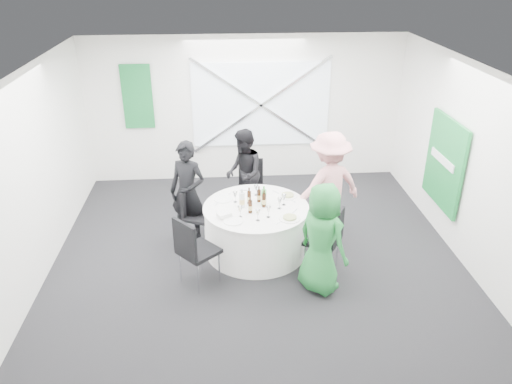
{
  "coord_description": "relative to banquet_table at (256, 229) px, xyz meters",
  "views": [
    {
      "loc": [
        -0.48,
        -6.26,
        4.15
      ],
      "look_at": [
        0.0,
        0.2,
        1.0
      ],
      "focal_mm": 35.0,
      "sensor_mm": 36.0,
      "label": 1
    }
  ],
  "objects": [
    {
      "name": "chair_back_right",
      "position": [
        1.06,
        0.41,
        0.11
      ],
      "size": [
        0.5,
        0.49,
        0.84
      ],
      "rotation": [
        0.0,
        0.0,
        -1.21
      ],
      "color": "black",
      "rests_on": "floor"
    },
    {
      "name": "chair_back_left",
      "position": [
        -0.93,
        0.4,
        0.13
      ],
      "size": [
        0.53,
        0.52,
        0.87
      ],
      "rotation": [
        0.0,
        0.0,
        1.17
      ],
      "color": "black",
      "rests_on": "floor"
    },
    {
      "name": "napkin",
      "position": [
        -0.47,
        -0.28,
        0.42
      ],
      "size": [
        0.23,
        0.2,
        0.05
      ],
      "primitive_type": "cube",
      "rotation": [
        0.0,
        0.0,
        0.51
      ],
      "color": "white",
      "rests_on": "plate_front_left"
    },
    {
      "name": "banquet_table",
      "position": [
        0.0,
        0.0,
        0.0
      ],
      "size": [
        1.56,
        1.56,
        0.76
      ],
      "color": "white",
      "rests_on": "floor"
    },
    {
      "name": "wine_glass_g",
      "position": [
        0.41,
        0.03,
        0.5
      ],
      "size": [
        0.07,
        0.07,
        0.17
      ],
      "color": "white",
      "rests_on": "banquet_table"
    },
    {
      "name": "wall_right",
      "position": [
        3.0,
        -0.2,
        1.02
      ],
      "size": [
        0.0,
        6.0,
        6.0
      ],
      "primitive_type": "plane",
      "rotation": [
        1.57,
        0.0,
        -1.57
      ],
      "color": "white",
      "rests_on": "floor"
    },
    {
      "name": "knife_a",
      "position": [
        0.54,
        -0.19,
        0.38
      ],
      "size": [
        0.1,
        0.13,
        0.01
      ],
      "primitive_type": "cube",
      "rotation": [
        0.0,
        0.0,
        -0.63
      ],
      "color": "silver",
      "rests_on": "banquet_table"
    },
    {
      "name": "green_banner",
      "position": [
        -2.0,
        2.75,
        1.32
      ],
      "size": [
        0.55,
        0.04,
        1.2
      ],
      "primitive_type": "cube",
      "color": "#16712D",
      "rests_on": "wall_back"
    },
    {
      "name": "wall_front",
      "position": [
        0.0,
        -3.2,
        1.02
      ],
      "size": [
        6.0,
        0.0,
        6.0
      ],
      "primitive_type": "plane",
      "rotation": [
        -1.57,
        0.0,
        0.0
      ],
      "color": "white",
      "rests_on": "floor"
    },
    {
      "name": "window_panel",
      "position": [
        0.3,
        2.76,
        1.12
      ],
      "size": [
        2.6,
        0.03,
        1.6
      ],
      "primitive_type": "cube",
      "color": "silver",
      "rests_on": "wall_back"
    },
    {
      "name": "chair_front_right",
      "position": [
        0.97,
        -0.59,
        0.19
      ],
      "size": [
        0.61,
        0.61,
        0.97
      ],
      "rotation": [
        0.0,
        0.0,
        4.16
      ],
      "color": "black",
      "rests_on": "floor"
    },
    {
      "name": "knife_d",
      "position": [
        -0.15,
        0.56,
        0.38
      ],
      "size": [
        0.15,
        0.02,
        0.01
      ],
      "primitive_type": "cube",
      "rotation": [
        0.0,
        0.0,
        1.53
      ],
      "color": "silver",
      "rests_on": "banquet_table"
    },
    {
      "name": "knife_c",
      "position": [
        -0.3,
        -0.49,
        0.38
      ],
      "size": [
        0.11,
        0.12,
        0.01
      ],
      "primitive_type": "cube",
      "rotation": [
        0.0,
        0.0,
        -2.43
      ],
      "color": "silver",
      "rests_on": "banquet_table"
    },
    {
      "name": "beer_bottle_b",
      "position": [
        0.06,
        0.16,
        0.47
      ],
      "size": [
        0.06,
        0.06,
        0.25
      ],
      "color": "#331709",
      "rests_on": "banquet_table"
    },
    {
      "name": "knife_b",
      "position": [
        0.35,
        0.46,
        0.38
      ],
      "size": [
        0.1,
        0.13,
        0.01
      ],
      "primitive_type": "cube",
      "rotation": [
        0.0,
        0.0,
        0.62
      ],
      "color": "silver",
      "rests_on": "banquet_table"
    },
    {
      "name": "wall_left",
      "position": [
        -3.0,
        -0.2,
        1.02
      ],
      "size": [
        0.0,
        6.0,
        6.0
      ],
      "primitive_type": "plane",
      "rotation": [
        1.57,
        0.0,
        1.57
      ],
      "color": "white",
      "rests_on": "floor"
    },
    {
      "name": "plate_front_left",
      "position": [
        -0.35,
        -0.41,
        0.39
      ],
      "size": [
        0.27,
        0.27,
        0.01
      ],
      "color": "white",
      "rests_on": "banquet_table"
    },
    {
      "name": "person_man_back_left",
      "position": [
        -1.01,
        0.47,
        0.43
      ],
      "size": [
        0.7,
        0.6,
        1.61
      ],
      "primitive_type": "imported",
      "rotation": [
        0.0,
        0.0,
        -0.44
      ],
      "color": "black",
      "rests_on": "floor"
    },
    {
      "name": "green_sign",
      "position": [
        2.94,
        0.4,
        0.82
      ],
      "size": [
        0.05,
        1.2,
        1.4
      ],
      "primitive_type": "cube",
      "color": "#178136",
      "rests_on": "wall_right"
    },
    {
      "name": "chair_front_left",
      "position": [
        -0.9,
        -0.79,
        0.22
      ],
      "size": [
        0.66,
        0.66,
        1.03
      ],
      "rotation": [
        0.0,
        0.0,
        2.29
      ],
      "color": "black",
      "rests_on": "floor"
    },
    {
      "name": "plate_back_left",
      "position": [
        -0.48,
        0.28,
        0.39
      ],
      "size": [
        0.29,
        0.29,
        0.01
      ],
      "color": "white",
      "rests_on": "banquet_table"
    },
    {
      "name": "fork_d",
      "position": [
        0.12,
        0.56,
        0.38
      ],
      "size": [
        0.15,
        0.03,
        0.01
      ],
      "primitive_type": "cube",
      "rotation": [
        0.0,
        0.0,
        1.67
      ],
      "color": "silver",
      "rests_on": "banquet_table"
    },
    {
      "name": "person_man_back",
      "position": [
        -0.11,
        1.23,
        0.38
      ],
      "size": [
        0.47,
        0.77,
        1.52
      ],
      "primitive_type": "imported",
      "rotation": [
        0.0,
        0.0,
        -1.48
      ],
      "color": "black",
      "rests_on": "floor"
    },
    {
      "name": "ceiling",
      "position": [
        0.0,
        -0.2,
        2.42
      ],
      "size": [
        6.0,
        6.0,
        0.0
      ],
      "primitive_type": "plane",
      "rotation": [
        3.14,
        0.0,
        0.0
      ],
      "color": "white",
      "rests_on": "wall_back"
    },
    {
      "name": "wine_glass_f",
      "position": [
        0.03,
        0.38,
        0.5
      ],
      "size": [
        0.07,
        0.07,
        0.17
      ],
      "color": "white",
      "rests_on": "banquet_table"
    },
    {
      "name": "clear_water_bottle",
      "position": [
        -0.2,
        0.0,
        0.49
      ],
      "size": [
        0.08,
        0.08,
        0.29
      ],
      "color": "silver",
      "rests_on": "banquet_table"
    },
    {
      "name": "window_brace_a",
      "position": [
        0.3,
        2.72,
        1.12
      ],
      "size": [
        2.63,
        0.05,
        1.84
      ],
      "primitive_type": "cube",
      "rotation": [
        0.0,
        0.97,
        0.0
      ],
      "color": "silver",
      "rests_on": "window_panel"
    },
    {
      "name": "plate_back",
      "position": [
        0.03,
        0.53,
        0.39
      ],
      "size": [
        0.24,
        0.24,
        0.01
      ],
      "color": "white",
      "rests_on": "banquet_table"
    },
    {
      "name": "beer_bottle_c",
      "position": [
        0.12,
        -0.01,
        0.48
      ],
      "size": [
        0.06,
        0.06,
        0.27
      ],
      "color": "#331709",
      "rests_on": "banquet_table"
    },
    {
      "name": "wine_glass_b",
      "position": [
        0.34,
        -0.08,
        0.5
      ],
      "size": [
        0.07,
        0.07,
        0.17
      ],
      "color": "white",
      "rests_on": "banquet_table"
    },
    {
      "name": "floor",
      "position": [
        0.0,
        -0.2,
        -0.38
      ],
      "size": [
        6.0,
        6.0,
        0.0
      ],
      "primitive_type": "plane",
      "color": "black",
      "rests_on": "ground"
    },
    {
      "name": "green_water_bottle",
      "position": [
        0.12,
        0.07,
        0.5
      ],
      "size": [
        0.08,
        0.08,
        0.29
      ],
      "color": "green",
      "rests_on": "banquet_table"
    },
    {
      "name": "wine_glass_c",
      "position": [
        -0.3,
        0.17,
        0.5
      ],
      "size": [
        0.07,
        0.07,
        0.17
      ],
      "color": "white",
      "rests_on": "banquet_table"
    },
    {
      "name": "plate_back_right",
      "position": [
        0.51,
        0.3,
        0.4
      ],
      "size": [
        0.28,
        0.28,
        0.04
      ],
      "color": "white",
      "rests_on": "banquet_table"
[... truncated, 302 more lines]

